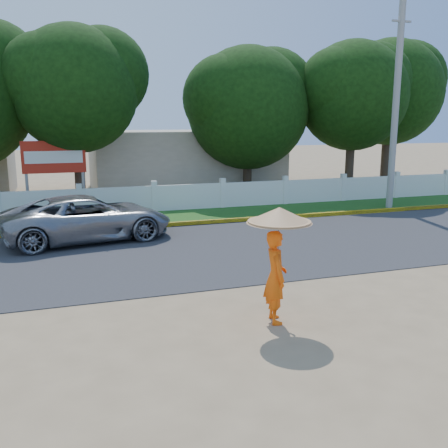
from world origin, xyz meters
name	(u,v)px	position (x,y,z in m)	size (l,w,h in m)	color
ground	(254,303)	(0.00, 0.00, 0.00)	(120.00, 120.00, 0.00)	#9E8460
road	(197,250)	(0.00, 4.50, 0.01)	(60.00, 7.00, 0.02)	#38383A
grass_verge	(162,218)	(0.00, 9.75, 0.01)	(60.00, 3.50, 0.03)	#2D601E
curb	(171,225)	(0.00, 8.05, 0.08)	(40.00, 0.18, 0.16)	yellow
fence	(154,199)	(0.00, 11.20, 0.55)	(40.00, 0.10, 1.10)	silver
building_near	(184,160)	(3.00, 18.00, 1.60)	(10.00, 6.00, 3.20)	#B7AD99
utility_pole	(396,108)	(9.91, 8.89, 4.26)	(0.28, 0.28, 8.51)	gray
vehicle	(88,218)	(-2.93, 6.85, 0.73)	(2.41, 5.23, 1.45)	gray
monk_with_parasol	(277,248)	(0.03, -1.04, 1.44)	(1.22, 1.22, 2.21)	#F6590C
billboard	(54,161)	(-3.87, 12.30, 2.14)	(2.50, 0.13, 2.95)	gray
tree_row	(168,99)	(1.27, 14.00, 4.73)	(32.72, 7.05, 8.11)	#473828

